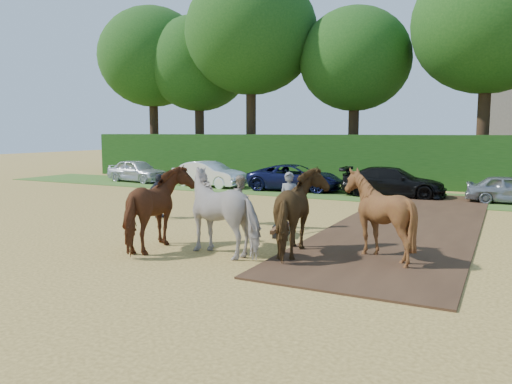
# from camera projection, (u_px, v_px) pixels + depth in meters

# --- Properties ---
(ground) EXTENTS (120.00, 120.00, 0.00)m
(ground) POSITION_uv_depth(u_px,v_px,m) (293.00, 267.00, 11.81)
(ground) COLOR gold
(ground) RESTS_ON ground
(earth_strip) EXTENTS (4.50, 17.00, 0.05)m
(earth_strip) POSITION_uv_depth(u_px,v_px,m) (410.00, 223.00, 17.33)
(earth_strip) COLOR #472D1C
(earth_strip) RESTS_ON ground
(grass_verge) EXTENTS (50.00, 5.00, 0.03)m
(grass_verge) POSITION_uv_depth(u_px,v_px,m) (404.00, 197.00, 24.21)
(grass_verge) COLOR #38601E
(grass_verge) RESTS_ON ground
(hedgerow) EXTENTS (46.00, 1.60, 3.00)m
(hedgerow) POSITION_uv_depth(u_px,v_px,m) (420.00, 162.00, 28.01)
(hedgerow) COLOR #14380F
(hedgerow) RESTS_ON ground
(spectator_near) EXTENTS (0.68, 0.85, 1.69)m
(spectator_near) POSITION_uv_depth(u_px,v_px,m) (241.00, 200.00, 17.24)
(spectator_near) COLOR #BEAD95
(spectator_near) RESTS_ON ground
(spectator_far) EXTENTS (0.66, 1.04, 1.65)m
(spectator_far) POSITION_uv_depth(u_px,v_px,m) (159.00, 196.00, 18.42)
(spectator_far) COLOR #22262E
(spectator_far) RESTS_ON ground
(plough_team) EXTENTS (7.48, 6.08, 2.24)m
(plough_team) POSITION_uv_depth(u_px,v_px,m) (266.00, 211.00, 13.01)
(plough_team) COLOR brown
(plough_team) RESTS_ON ground
(parked_cars) EXTENTS (36.49, 2.97, 1.47)m
(parked_cars) POSITION_uv_depth(u_px,v_px,m) (391.00, 182.00, 24.43)
(parked_cars) COLOR silver
(parked_cars) RESTS_ON ground
(treeline) EXTENTS (48.70, 10.60, 14.21)m
(treeline) POSITION_uv_depth(u_px,v_px,m) (404.00, 37.00, 30.69)
(treeline) COLOR #382616
(treeline) RESTS_ON ground
(church) EXTENTS (5.20, 5.20, 27.00)m
(church) POSITION_uv_depth(u_px,v_px,m) (511.00, 39.00, 57.08)
(church) COLOR slate
(church) RESTS_ON ground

